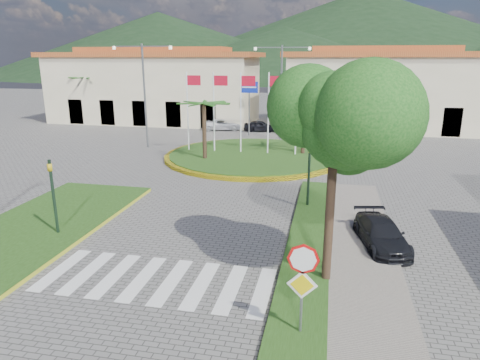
% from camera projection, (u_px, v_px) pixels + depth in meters
% --- Properties ---
extents(sidewalk_right, '(4.00, 28.00, 0.15)m').
position_uv_depth(sidewalk_right, '(343.00, 340.00, 10.89)').
color(sidewalk_right, gray).
rests_on(sidewalk_right, ground).
extents(verge_right, '(1.60, 28.00, 0.18)m').
position_uv_depth(verge_right, '(296.00, 333.00, 11.12)').
color(verge_right, '#204012').
rests_on(verge_right, ground).
extents(median_left, '(5.00, 14.00, 0.18)m').
position_uv_depth(median_left, '(22.00, 236.00, 17.14)').
color(median_left, '#204012').
rests_on(median_left, ground).
extents(crosswalk, '(8.00, 3.00, 0.01)m').
position_uv_depth(crosswalk, '(154.00, 279.00, 13.98)').
color(crosswalk, silver).
rests_on(crosswalk, ground).
extents(roundabout_island, '(12.70, 12.70, 6.00)m').
position_uv_depth(roundabout_island, '(253.00, 155.00, 30.86)').
color(roundabout_island, yellow).
rests_on(roundabout_island, ground).
extents(stop_sign, '(0.80, 0.11, 2.65)m').
position_uv_depth(stop_sign, '(302.00, 276.00, 10.60)').
color(stop_sign, slate).
rests_on(stop_sign, ground).
extents(deciduous_tree, '(3.60, 3.60, 6.80)m').
position_uv_depth(deciduous_tree, '(335.00, 123.00, 12.40)').
color(deciduous_tree, black).
rests_on(deciduous_tree, ground).
extents(traffic_light_left, '(0.15, 0.18, 3.20)m').
position_uv_depth(traffic_light_left, '(53.00, 191.00, 16.84)').
color(traffic_light_left, black).
rests_on(traffic_light_left, ground).
extents(traffic_light_right, '(0.15, 0.18, 3.20)m').
position_uv_depth(traffic_light_right, '(309.00, 169.00, 20.07)').
color(traffic_light_right, black).
rests_on(traffic_light_right, ground).
extents(traffic_light_far, '(0.18, 0.15, 3.20)m').
position_uv_depth(traffic_light_far, '(366.00, 126.00, 32.53)').
color(traffic_light_far, black).
rests_on(traffic_light_far, ground).
extents(direction_sign_west, '(1.60, 0.14, 5.20)m').
position_uv_depth(direction_sign_west, '(249.00, 97.00, 38.76)').
color(direction_sign_west, slate).
rests_on(direction_sign_west, ground).
extents(direction_sign_east, '(1.60, 0.14, 5.20)m').
position_uv_depth(direction_sign_east, '(305.00, 98.00, 37.76)').
color(direction_sign_east, slate).
rests_on(direction_sign_east, ground).
extents(street_lamp_centre, '(4.80, 0.16, 8.00)m').
position_uv_depth(street_lamp_centre, '(281.00, 87.00, 36.98)').
color(street_lamp_centre, slate).
rests_on(street_lamp_centre, ground).
extents(street_lamp_west, '(4.80, 0.16, 8.00)m').
position_uv_depth(street_lamp_west, '(144.00, 91.00, 33.34)').
color(street_lamp_west, slate).
rests_on(street_lamp_west, ground).
extents(building_left, '(23.32, 9.54, 8.05)m').
position_uv_depth(building_left, '(155.00, 86.00, 47.66)').
color(building_left, beige).
rests_on(building_left, ground).
extents(building_right, '(19.08, 9.54, 8.05)m').
position_uv_depth(building_right, '(380.00, 89.00, 42.87)').
color(building_right, beige).
rests_on(building_right, ground).
extents(hill_far_west, '(140.00, 140.00, 22.00)m').
position_uv_depth(hill_far_west, '(159.00, 45.00, 149.76)').
color(hill_far_west, black).
rests_on(hill_far_west, ground).
extents(hill_far_mid, '(180.00, 180.00, 30.00)m').
position_uv_depth(hill_far_mid, '(363.00, 34.00, 153.47)').
color(hill_far_mid, black).
rests_on(hill_far_mid, ground).
extents(hill_near_back, '(110.00, 110.00, 16.00)m').
position_uv_depth(hill_near_back, '(284.00, 54.00, 132.20)').
color(hill_near_back, black).
rests_on(hill_near_back, ground).
extents(white_van, '(4.32, 2.91, 1.10)m').
position_uv_depth(white_van, '(223.00, 125.00, 42.55)').
color(white_van, silver).
rests_on(white_van, ground).
extents(car_dark_a, '(3.13, 1.26, 1.07)m').
position_uv_depth(car_dark_a, '(260.00, 126.00, 41.75)').
color(car_dark_a, black).
rests_on(car_dark_a, ground).
extents(car_dark_b, '(4.00, 2.67, 1.25)m').
position_uv_depth(car_dark_b, '(366.00, 133.00, 37.43)').
color(car_dark_b, black).
rests_on(car_dark_b, ground).
extents(car_side_right, '(2.21, 3.89, 1.06)m').
position_uv_depth(car_side_right, '(381.00, 234.00, 16.28)').
color(car_side_right, black).
rests_on(car_side_right, ground).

